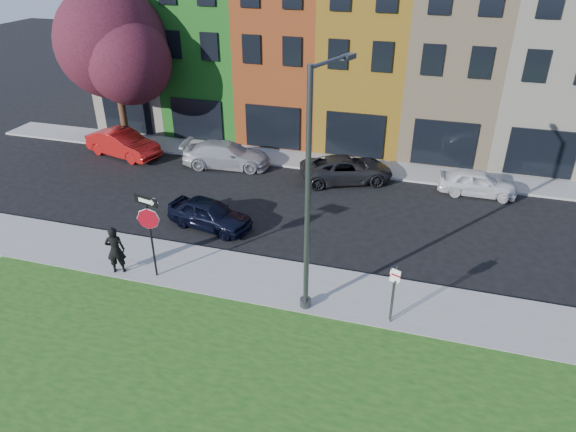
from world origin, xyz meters
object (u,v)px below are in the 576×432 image
(man, at_px, (115,250))
(stop_sign, at_px, (149,221))
(street_lamp, at_px, (311,197))
(sedan_near, at_px, (210,214))

(man, bearing_deg, stop_sign, 164.20)
(man, relative_size, street_lamp, 0.23)
(stop_sign, xyz_separation_m, street_lamp, (6.07, 0.02, 1.83))
(man, bearing_deg, sedan_near, -135.38)
(man, bearing_deg, street_lamp, 159.37)
(stop_sign, bearing_deg, sedan_near, 97.60)
(stop_sign, relative_size, sedan_near, 0.81)
(man, height_order, sedan_near, man)
(street_lamp, bearing_deg, sedan_near, 163.14)
(stop_sign, height_order, man, stop_sign)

